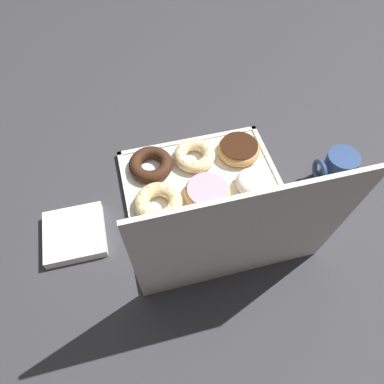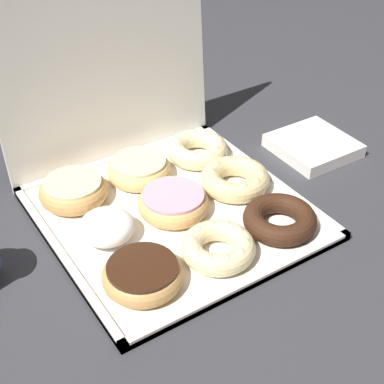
{
  "view_description": "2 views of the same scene",
  "coord_description": "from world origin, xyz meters",
  "px_view_note": "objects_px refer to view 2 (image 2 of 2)",
  "views": [
    {
      "loc": [
        0.17,
        0.49,
        0.78
      ],
      "look_at": [
        0.04,
        0.01,
        0.06
      ],
      "focal_mm": 34.32,
      "sensor_mm": 36.0,
      "label": 1
    },
    {
      "loc": [
        -0.37,
        -0.63,
        0.59
      ],
      "look_at": [
        0.02,
        -0.02,
        0.06
      ],
      "focal_mm": 53.24,
      "sensor_mm": 36.0,
      "label": 2
    }
  ],
  "objects_px": {
    "chocolate_cake_ring_donut_2": "(280,219)",
    "cruller_donut_5": "(235,179)",
    "donut_box": "(174,214)",
    "cruller_donut_1": "(218,247)",
    "pink_frosted_donut_4": "(175,201)",
    "glazed_ring_donut_7": "(141,168)",
    "powdered_filled_donut_3": "(108,228)",
    "napkin_stack": "(313,146)",
    "glazed_ring_donut_6": "(73,190)",
    "cruller_donut_8": "(197,149)",
    "chocolate_frosted_donut_0": "(143,274)"
  },
  "relations": [
    {
      "from": "donut_box",
      "to": "glazed_ring_donut_7",
      "type": "distance_m",
      "value": 0.12
    },
    {
      "from": "glazed_ring_donut_6",
      "to": "glazed_ring_donut_7",
      "type": "relative_size",
      "value": 1.01
    },
    {
      "from": "cruller_donut_5",
      "to": "napkin_stack",
      "type": "xyz_separation_m",
      "value": [
        0.21,
        0.03,
        -0.02
      ]
    },
    {
      "from": "cruller_donut_1",
      "to": "pink_frosted_donut_4",
      "type": "xyz_separation_m",
      "value": [
        0.0,
        0.13,
        0.0
      ]
    },
    {
      "from": "chocolate_frosted_donut_0",
      "to": "glazed_ring_donut_6",
      "type": "relative_size",
      "value": 1.0
    },
    {
      "from": "powdered_filled_donut_3",
      "to": "cruller_donut_8",
      "type": "bearing_deg",
      "value": 26.38
    },
    {
      "from": "donut_box",
      "to": "cruller_donut_1",
      "type": "distance_m",
      "value": 0.13
    },
    {
      "from": "chocolate_cake_ring_donut_2",
      "to": "napkin_stack",
      "type": "bearing_deg",
      "value": 35.33
    },
    {
      "from": "donut_box",
      "to": "chocolate_cake_ring_donut_2",
      "type": "relative_size",
      "value": 3.45
    },
    {
      "from": "cruller_donut_1",
      "to": "cruller_donut_5",
      "type": "bearing_deg",
      "value": 45.12
    },
    {
      "from": "glazed_ring_donut_7",
      "to": "napkin_stack",
      "type": "distance_m",
      "value": 0.34
    },
    {
      "from": "glazed_ring_donut_7",
      "to": "napkin_stack",
      "type": "xyz_separation_m",
      "value": [
        0.33,
        -0.09,
        -0.02
      ]
    },
    {
      "from": "glazed_ring_donut_7",
      "to": "napkin_stack",
      "type": "height_order",
      "value": "glazed_ring_donut_7"
    },
    {
      "from": "glazed_ring_donut_6",
      "to": "pink_frosted_donut_4",
      "type": "bearing_deg",
      "value": -42.19
    },
    {
      "from": "powdered_filled_donut_3",
      "to": "glazed_ring_donut_7",
      "type": "relative_size",
      "value": 0.76
    },
    {
      "from": "chocolate_cake_ring_donut_2",
      "to": "cruller_donut_5",
      "type": "xyz_separation_m",
      "value": [
        0.01,
        0.12,
        0.0
      ]
    },
    {
      "from": "cruller_donut_1",
      "to": "napkin_stack",
      "type": "distance_m",
      "value": 0.37
    },
    {
      "from": "cruller_donut_1",
      "to": "cruller_donut_8",
      "type": "bearing_deg",
      "value": 62.96
    },
    {
      "from": "donut_box",
      "to": "napkin_stack",
      "type": "distance_m",
      "value": 0.33
    },
    {
      "from": "pink_frosted_donut_4",
      "to": "glazed_ring_donut_6",
      "type": "bearing_deg",
      "value": 137.81
    },
    {
      "from": "chocolate_cake_ring_donut_2",
      "to": "powdered_filled_donut_3",
      "type": "relative_size",
      "value": 1.35
    },
    {
      "from": "chocolate_cake_ring_donut_2",
      "to": "powdered_filled_donut_3",
      "type": "bearing_deg",
      "value": 153.2
    },
    {
      "from": "cruller_donut_5",
      "to": "cruller_donut_8",
      "type": "distance_m",
      "value": 0.12
    },
    {
      "from": "chocolate_cake_ring_donut_2",
      "to": "pink_frosted_donut_4",
      "type": "relative_size",
      "value": 1.0
    },
    {
      "from": "powdered_filled_donut_3",
      "to": "glazed_ring_donut_7",
      "type": "distance_m",
      "value": 0.17
    },
    {
      "from": "pink_frosted_donut_4",
      "to": "glazed_ring_donut_7",
      "type": "bearing_deg",
      "value": 90.21
    },
    {
      "from": "cruller_donut_1",
      "to": "glazed_ring_donut_7",
      "type": "height_order",
      "value": "glazed_ring_donut_7"
    },
    {
      "from": "cruller_donut_1",
      "to": "glazed_ring_donut_6",
      "type": "distance_m",
      "value": 0.27
    },
    {
      "from": "glazed_ring_donut_7",
      "to": "chocolate_cake_ring_donut_2",
      "type": "bearing_deg",
      "value": -64.51
    },
    {
      "from": "donut_box",
      "to": "pink_frosted_donut_4",
      "type": "bearing_deg",
      "value": 24.75
    },
    {
      "from": "powdered_filled_donut_3",
      "to": "napkin_stack",
      "type": "distance_m",
      "value": 0.45
    },
    {
      "from": "pink_frosted_donut_4",
      "to": "napkin_stack",
      "type": "xyz_separation_m",
      "value": [
        0.33,
        0.02,
        -0.02
      ]
    },
    {
      "from": "donut_box",
      "to": "glazed_ring_donut_7",
      "type": "relative_size",
      "value": 3.54
    },
    {
      "from": "powdered_filled_donut_3",
      "to": "glazed_ring_donut_6",
      "type": "relative_size",
      "value": 0.75
    },
    {
      "from": "donut_box",
      "to": "powdered_filled_donut_3",
      "type": "distance_m",
      "value": 0.12
    },
    {
      "from": "chocolate_cake_ring_donut_2",
      "to": "napkin_stack",
      "type": "height_order",
      "value": "chocolate_cake_ring_donut_2"
    },
    {
      "from": "cruller_donut_1",
      "to": "chocolate_cake_ring_donut_2",
      "type": "relative_size",
      "value": 0.96
    },
    {
      "from": "powdered_filled_donut_3",
      "to": "napkin_stack",
      "type": "xyz_separation_m",
      "value": [
        0.45,
        0.03,
        -0.02
      ]
    },
    {
      "from": "cruller_donut_1",
      "to": "glazed_ring_donut_7",
      "type": "relative_size",
      "value": 0.98
    },
    {
      "from": "powdered_filled_donut_3",
      "to": "glazed_ring_donut_7",
      "type": "bearing_deg",
      "value": 44.18
    },
    {
      "from": "glazed_ring_donut_7",
      "to": "napkin_stack",
      "type": "bearing_deg",
      "value": -15.4
    },
    {
      "from": "chocolate_cake_ring_donut_2",
      "to": "cruller_donut_1",
      "type": "bearing_deg",
      "value": -179.63
    },
    {
      "from": "glazed_ring_donut_7",
      "to": "napkin_stack",
      "type": "relative_size",
      "value": 0.81
    },
    {
      "from": "cruller_donut_8",
      "to": "napkin_stack",
      "type": "bearing_deg",
      "value": -23.39
    },
    {
      "from": "chocolate_cake_ring_donut_2",
      "to": "glazed_ring_donut_6",
      "type": "height_order",
      "value": "glazed_ring_donut_6"
    },
    {
      "from": "chocolate_frosted_donut_0",
      "to": "pink_frosted_donut_4",
      "type": "bearing_deg",
      "value": 43.12
    },
    {
      "from": "powdered_filled_donut_3",
      "to": "napkin_stack",
      "type": "height_order",
      "value": "powdered_filled_donut_3"
    },
    {
      "from": "donut_box",
      "to": "cruller_donut_8",
      "type": "bearing_deg",
      "value": 43.17
    },
    {
      "from": "chocolate_frosted_donut_0",
      "to": "glazed_ring_donut_6",
      "type": "height_order",
      "value": "glazed_ring_donut_6"
    },
    {
      "from": "chocolate_cake_ring_donut_2",
      "to": "powdered_filled_donut_3",
      "type": "distance_m",
      "value": 0.27
    }
  ]
}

